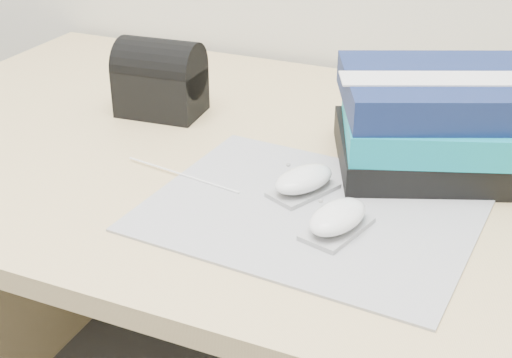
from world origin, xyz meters
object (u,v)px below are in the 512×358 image
at_px(mouse_front, 337,219).
at_px(book_stack, 440,122).
at_px(pouch, 160,78).
at_px(mouse_rear, 304,181).
at_px(desk, 363,280).

relative_size(mouse_front, book_stack, 0.31).
bearing_deg(pouch, mouse_rear, -28.57).
distance_m(mouse_front, book_stack, 0.25).
bearing_deg(mouse_front, pouch, 147.46).
height_order(mouse_rear, mouse_front, same).
bearing_deg(desk, mouse_front, -85.37).
xyz_separation_m(mouse_rear, mouse_front, (0.07, -0.07, 0.00)).
height_order(desk, pouch, pouch).
bearing_deg(mouse_front, book_stack, 73.02).
relative_size(desk, book_stack, 4.76).
relative_size(mouse_rear, pouch, 0.75).
distance_m(mouse_rear, book_stack, 0.22).
bearing_deg(book_stack, desk, 175.59).
distance_m(desk, mouse_front, 0.35).
xyz_separation_m(mouse_front, book_stack, (0.07, 0.23, 0.05)).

